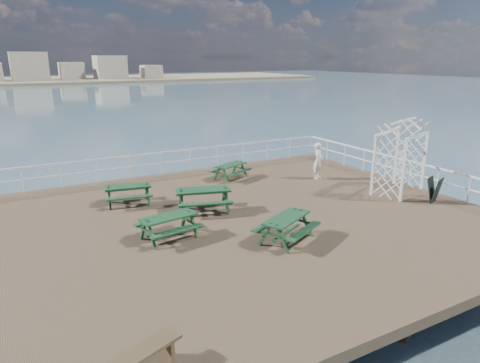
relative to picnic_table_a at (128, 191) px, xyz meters
name	(u,v)px	position (x,y,z in m)	size (l,w,h in m)	color
ground	(228,225)	(2.47, -3.40, -0.67)	(18.00, 14.00, 0.30)	brown
sea_backdrop	(67,77)	(15.00, 130.66, -1.02)	(300.00, 300.00, 9.20)	#466775
railing	(195,179)	(2.39, -0.83, 0.35)	(17.77, 13.76, 1.10)	white
picnic_table_a	(128,191)	(0.00, 0.00, 0.00)	(1.88, 1.62, 0.81)	#153B21
picnic_table_b	(203,195)	(2.17, -2.06, 0.08)	(2.26, 2.01, 0.93)	#153B21
picnic_table_c	(231,168)	(5.01, 1.25, -0.03)	(1.94, 1.78, 0.77)	#153B21
picnic_table_d	(169,222)	(0.24, -3.79, 0.01)	(1.89, 1.61, 0.83)	#153B21
picnic_table_e	(287,223)	(3.29, -5.66, 0.04)	(2.24, 2.08, 0.87)	#153B21
flat_bench_far	(137,359)	(-2.26, -9.20, -0.15)	(1.75, 0.98, 0.49)	brown
trellis_arbor	(400,161)	(10.07, -3.85, 0.81)	(2.68, 1.99, 2.98)	white
sandwich_board	(434,190)	(10.27, -5.43, -0.04)	(0.72, 0.63, 0.99)	black
person	(318,161)	(8.49, -0.67, 0.31)	(0.61, 0.40, 1.66)	white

